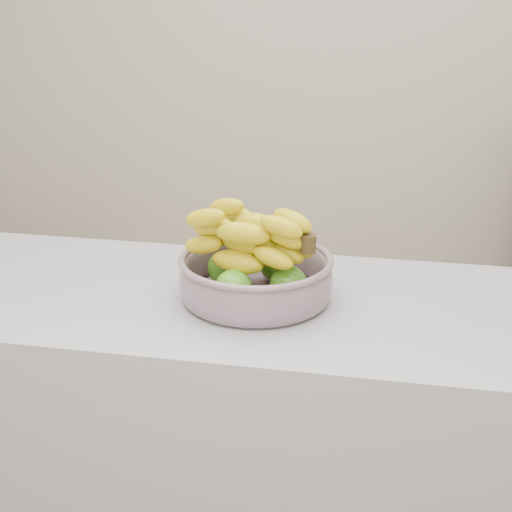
{
  "coord_description": "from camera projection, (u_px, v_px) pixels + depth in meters",
  "views": [
    {
      "loc": [
        0.32,
        -1.84,
        1.55
      ],
      "look_at": [
        0.05,
        -0.43,
        1.0
      ],
      "focal_mm": 50.0,
      "sensor_mm": 36.0,
      "label": 1
    }
  ],
  "objects": [
    {
      "name": "ground",
      "position": [
        267.0,
        497.0,
        2.3
      ],
      "size": [
        4.0,
        4.0,
        0.0
      ],
      "primitive_type": "plane",
      "color": "#927959",
      "rests_on": "ground"
    },
    {
      "name": "counter",
      "position": [
        238.0,
        464.0,
        1.75
      ],
      "size": [
        2.0,
        0.6,
        0.9
      ],
      "primitive_type": "cube",
      "color": "#999BA1",
      "rests_on": "ground"
    },
    {
      "name": "fruit_bowl",
      "position": [
        255.0,
        271.0,
        1.55
      ],
      "size": [
        0.34,
        0.34,
        0.2
      ],
      "rotation": [
        0.0,
        0.0,
        -0.4
      ],
      "color": "#8895A3",
      "rests_on": "counter"
    }
  ]
}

